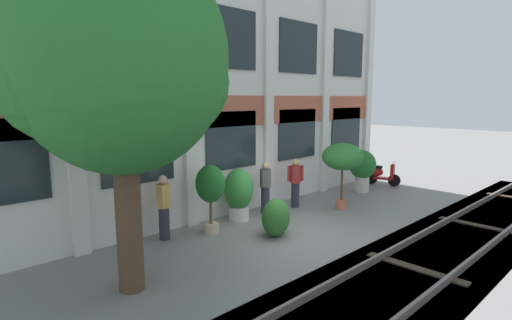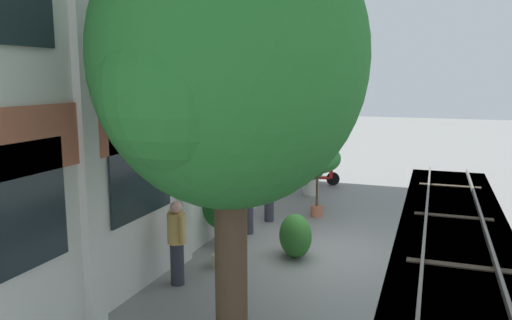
% 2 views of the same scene
% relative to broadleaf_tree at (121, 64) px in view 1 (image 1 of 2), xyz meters
% --- Properties ---
extents(ground_plane, '(80.00, 80.00, 0.00)m').
position_rel_broadleaf_tree_xyz_m(ground_plane, '(4.46, -0.16, -4.04)').
color(ground_plane, slate).
extents(apartment_facade, '(15.28, 0.64, 8.36)m').
position_rel_broadleaf_tree_xyz_m(apartment_facade, '(4.46, 2.62, 0.11)').
color(apartment_facade, silver).
rests_on(apartment_facade, ground).
extents(rail_tracks, '(22.92, 2.80, 0.43)m').
position_rel_broadleaf_tree_xyz_m(rail_tracks, '(4.46, -3.22, -4.18)').
color(rail_tracks, '#4C473F').
rests_on(rail_tracks, ground).
extents(broadleaf_tree, '(3.82, 3.64, 6.16)m').
position_rel_broadleaf_tree_xyz_m(broadleaf_tree, '(0.00, 0.00, 0.00)').
color(broadleaf_tree, '#4C3826').
rests_on(broadleaf_tree, ground).
extents(potted_plant_terracotta_small, '(1.29, 1.29, 2.09)m').
position_rel_broadleaf_tree_xyz_m(potted_plant_terracotta_small, '(7.37, 0.44, -2.42)').
color(potted_plant_terracotta_small, '#B76647').
rests_on(potted_plant_terracotta_small, ground).
extents(potted_plant_tall_urn, '(0.76, 0.76, 1.80)m').
position_rel_broadleaf_tree_xyz_m(potted_plant_tall_urn, '(2.96, 1.47, -2.81)').
color(potted_plant_tall_urn, tan).
rests_on(potted_plant_tall_urn, ground).
extents(potted_plant_fluted_column, '(0.98, 0.98, 1.56)m').
position_rel_broadleaf_tree_xyz_m(potted_plant_fluted_column, '(9.85, 1.22, -3.12)').
color(potted_plant_fluted_column, beige).
rests_on(potted_plant_fluted_column, ground).
extents(potted_plant_stone_basin, '(0.84, 0.84, 1.50)m').
position_rel_broadleaf_tree_xyz_m(potted_plant_stone_basin, '(4.22, 1.80, -3.23)').
color(potted_plant_stone_basin, beige).
rests_on(potted_plant_stone_basin, ground).
extents(scooter_near_curb, '(0.61, 1.36, 0.98)m').
position_rel_broadleaf_tree_xyz_m(scooter_near_curb, '(11.44, 1.30, -3.61)').
color(scooter_near_curb, black).
rests_on(scooter_near_curb, ground).
extents(resident_by_doorway, '(0.34, 0.45, 1.62)m').
position_rel_broadleaf_tree_xyz_m(resident_by_doorway, '(1.82, 1.88, -3.17)').
color(resident_by_doorway, '#282833').
rests_on(resident_by_doorway, ground).
extents(resident_watching_tracks, '(0.48, 0.34, 1.59)m').
position_rel_broadleaf_tree_xyz_m(resident_watching_tracks, '(5.21, 1.71, -3.19)').
color(resident_watching_tracks, '#282833').
rests_on(resident_watching_tracks, ground).
extents(resident_near_plants, '(0.46, 0.34, 1.57)m').
position_rel_broadleaf_tree_xyz_m(resident_near_plants, '(6.43, 1.56, -3.20)').
color(resident_near_plants, '#282833').
rests_on(resident_near_plants, ground).
extents(topiary_hedge, '(1.18, 1.07, 0.95)m').
position_rel_broadleaf_tree_xyz_m(topiary_hedge, '(4.03, 0.16, -3.57)').
color(topiary_hedge, '#286023').
rests_on(topiary_hedge, ground).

